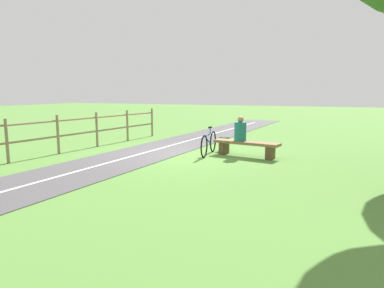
{
  "coord_description": "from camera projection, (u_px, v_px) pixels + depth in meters",
  "views": [
    {
      "loc": [
        -4.76,
        9.73,
        1.91
      ],
      "look_at": [
        -1.55,
        2.46,
        0.72
      ],
      "focal_mm": 32.35,
      "sensor_mm": 36.0,
      "label": 1
    }
  ],
  "objects": [
    {
      "name": "backpack",
      "position": [
        224.0,
        144.0,
        11.35
      ],
      "size": [
        0.35,
        0.34,
        0.46
      ],
      "rotation": [
        0.0,
        0.0,
        5.56
      ],
      "color": "#1E4C2D",
      "rests_on": "ground_plane"
    },
    {
      "name": "ground_plane",
      "position": [
        179.0,
        153.0,
        10.99
      ],
      "size": [
        80.0,
        80.0,
        0.0
      ],
      "primitive_type": "plane",
      "color": "#548438"
    },
    {
      "name": "path_centre_line",
      "position": [
        56.0,
        177.0,
        7.82
      ],
      "size": [
        1.49,
        31.97,
        0.0
      ],
      "primitive_type": "cube",
      "rotation": [
        0.0,
        0.0,
        -0.04
      ],
      "color": "silver",
      "rests_on": "paved_path"
    },
    {
      "name": "paved_path",
      "position": [
        57.0,
        177.0,
        7.82
      ],
      "size": [
        3.85,
        36.07,
        0.02
      ],
      "primitive_type": "cube",
      "rotation": [
        0.0,
        0.0,
        -0.04
      ],
      "color": "#4C494C",
      "rests_on": "ground_plane"
    },
    {
      "name": "fence_roadside",
      "position": [
        78.0,
        129.0,
        11.52
      ],
      "size": [
        0.81,
        8.5,
        1.22
      ],
      "rotation": [
        0.0,
        0.0,
        1.48
      ],
      "color": "#847051",
      "rests_on": "ground_plane"
    },
    {
      "name": "bicycle",
      "position": [
        209.0,
        143.0,
        10.65
      ],
      "size": [
        0.24,
        1.75,
        0.86
      ],
      "rotation": [
        0.0,
        0.0,
        1.68
      ],
      "color": "black",
      "rests_on": "ground_plane"
    },
    {
      "name": "person_seated",
      "position": [
        240.0,
        131.0,
        10.4
      ],
      "size": [
        0.42,
        0.42,
        0.74
      ],
      "rotation": [
        0.0,
        0.0,
        -0.17
      ],
      "color": "#1E6B66",
      "rests_on": "bench"
    },
    {
      "name": "bench",
      "position": [
        246.0,
        146.0,
        10.35
      ],
      "size": [
        2.06,
        0.79,
        0.46
      ],
      "rotation": [
        0.0,
        0.0,
        -0.17
      ],
      "color": "brown",
      "rests_on": "ground_plane"
    }
  ]
}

